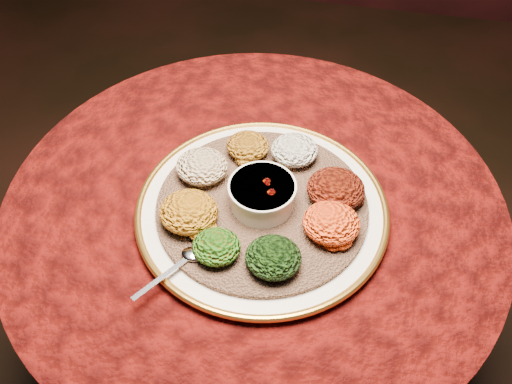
# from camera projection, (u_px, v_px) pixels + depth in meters

# --- Properties ---
(table) EXTENTS (0.96, 0.96, 0.73)m
(table) POSITION_uv_depth(u_px,v_px,m) (254.00, 256.00, 1.22)
(table) COLOR black
(table) RESTS_ON ground
(platter) EXTENTS (0.57, 0.57, 0.02)m
(platter) POSITION_uv_depth(u_px,v_px,m) (262.00, 210.00, 1.06)
(platter) COLOR beige
(platter) RESTS_ON table
(injera) EXTENTS (0.49, 0.49, 0.01)m
(injera) POSITION_uv_depth(u_px,v_px,m) (262.00, 206.00, 1.05)
(injera) COLOR #875E43
(injera) RESTS_ON platter
(stew_bowl) EXTENTS (0.12, 0.12, 0.05)m
(stew_bowl) POSITION_uv_depth(u_px,v_px,m) (262.00, 194.00, 1.02)
(stew_bowl) COLOR silver
(stew_bowl) RESTS_ON injera
(spoon) EXTENTS (0.10, 0.12, 0.01)m
(spoon) POSITION_uv_depth(u_px,v_px,m) (188.00, 258.00, 0.96)
(spoon) COLOR silver
(spoon) RESTS_ON injera
(portion_ayib) EXTENTS (0.09, 0.09, 0.04)m
(portion_ayib) POSITION_uv_depth(u_px,v_px,m) (294.00, 150.00, 1.11)
(portion_ayib) COLOR beige
(portion_ayib) RESTS_ON injera
(portion_kitfo) EXTENTS (0.11, 0.10, 0.05)m
(portion_kitfo) POSITION_uv_depth(u_px,v_px,m) (336.00, 189.00, 1.04)
(portion_kitfo) COLOR black
(portion_kitfo) RESTS_ON injera
(portion_tikil) EXTENTS (0.10, 0.10, 0.05)m
(portion_tikil) POSITION_uv_depth(u_px,v_px,m) (331.00, 223.00, 0.99)
(portion_tikil) COLOR #B8660F
(portion_tikil) RESTS_ON injera
(portion_gomen) EXTENTS (0.09, 0.09, 0.05)m
(portion_gomen) POSITION_uv_depth(u_px,v_px,m) (273.00, 257.00, 0.94)
(portion_gomen) COLOR black
(portion_gomen) RESTS_ON injera
(portion_mixveg) EXTENTS (0.08, 0.08, 0.04)m
(portion_mixveg) POSITION_uv_depth(u_px,v_px,m) (217.00, 247.00, 0.96)
(portion_mixveg) COLOR #982C09
(portion_mixveg) RESTS_ON injera
(portion_kik) EXTENTS (0.11, 0.10, 0.05)m
(portion_kik) POSITION_uv_depth(u_px,v_px,m) (189.00, 212.00, 1.00)
(portion_kik) COLOR #AE600F
(portion_kik) RESTS_ON injera
(portion_timatim) EXTENTS (0.10, 0.09, 0.05)m
(portion_timatim) POSITION_uv_depth(u_px,v_px,m) (202.00, 166.00, 1.08)
(portion_timatim) COLOR maroon
(portion_timatim) RESTS_ON injera
(portion_shiro) EXTENTS (0.08, 0.08, 0.04)m
(portion_shiro) POSITION_uv_depth(u_px,v_px,m) (248.00, 146.00, 1.12)
(portion_shiro) COLOR #885810
(portion_shiro) RESTS_ON injera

